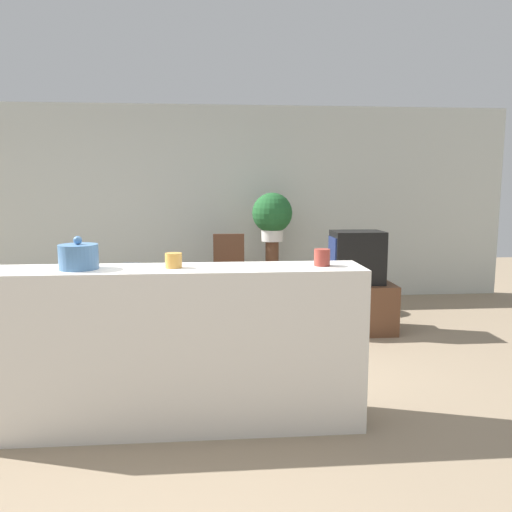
# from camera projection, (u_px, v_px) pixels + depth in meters

# --- Properties ---
(ground_plane) EXTENTS (14.00, 14.00, 0.00)m
(ground_plane) POSITION_uv_depth(u_px,v_px,m) (174.00, 400.00, 3.77)
(ground_plane) COLOR gray
(wall_back) EXTENTS (9.00, 0.06, 2.70)m
(wall_back) POSITION_uv_depth(u_px,v_px,m) (191.00, 204.00, 6.97)
(wall_back) COLOR silver
(wall_back) RESTS_ON ground_plane
(couch) EXTENTS (0.80, 1.73, 0.72)m
(couch) POSITION_uv_depth(u_px,v_px,m) (146.00, 320.00, 5.02)
(couch) COLOR #384256
(couch) RESTS_ON ground_plane
(tv_stand) EXTENTS (0.79, 0.60, 0.54)m
(tv_stand) POSITION_uv_depth(u_px,v_px,m) (356.00, 307.00, 5.53)
(tv_stand) COLOR brown
(tv_stand) RESTS_ON ground_plane
(television) EXTENTS (0.56, 0.40, 0.57)m
(television) POSITION_uv_depth(u_px,v_px,m) (357.00, 257.00, 5.45)
(television) COLOR black
(television) RESTS_ON tv_stand
(wooden_chair) EXTENTS (0.44, 0.44, 1.00)m
(wooden_chair) POSITION_uv_depth(u_px,v_px,m) (229.00, 271.00, 6.31)
(wooden_chair) COLOR brown
(wooden_chair) RESTS_ON ground_plane
(plant_stand) EXTENTS (0.18, 0.18, 0.88)m
(plant_stand) POSITION_uv_depth(u_px,v_px,m) (272.00, 274.00, 6.59)
(plant_stand) COLOR brown
(plant_stand) RESTS_ON ground_plane
(potted_plant) EXTENTS (0.52, 0.52, 0.63)m
(potted_plant) POSITION_uv_depth(u_px,v_px,m) (272.00, 215.00, 6.48)
(potted_plant) COLOR white
(potted_plant) RESTS_ON plant_stand
(foreground_counter) EXTENTS (2.58, 0.44, 1.08)m
(foreground_counter) POSITION_uv_depth(u_px,v_px,m) (168.00, 349.00, 3.29)
(foreground_counter) COLOR white
(foreground_counter) RESTS_ON ground_plane
(decorative_bowl) EXTENTS (0.24, 0.24, 0.21)m
(decorative_bowl) POSITION_uv_depth(u_px,v_px,m) (79.00, 257.00, 3.15)
(decorative_bowl) COLOR #4C7AAD
(decorative_bowl) RESTS_ON foreground_counter
(candle_jar) EXTENTS (0.11, 0.11, 0.10)m
(candle_jar) POSITION_uv_depth(u_px,v_px,m) (174.00, 260.00, 3.21)
(candle_jar) COLOR gold
(candle_jar) RESTS_ON foreground_counter
(coffee_tin) EXTENTS (0.10, 0.10, 0.11)m
(coffee_tin) POSITION_uv_depth(u_px,v_px,m) (322.00, 257.00, 3.29)
(coffee_tin) COLOR #99382D
(coffee_tin) RESTS_ON foreground_counter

